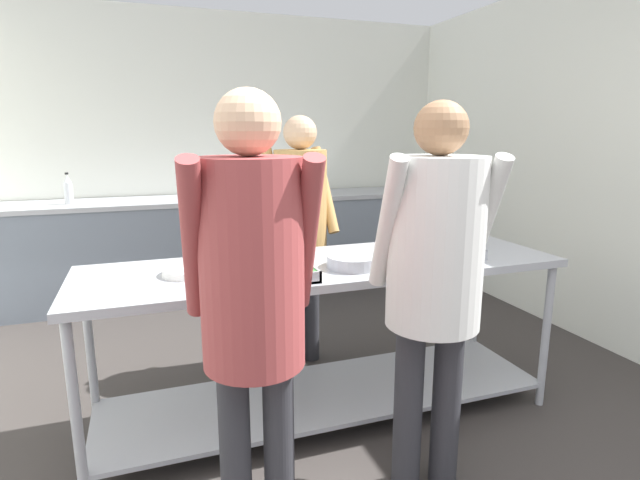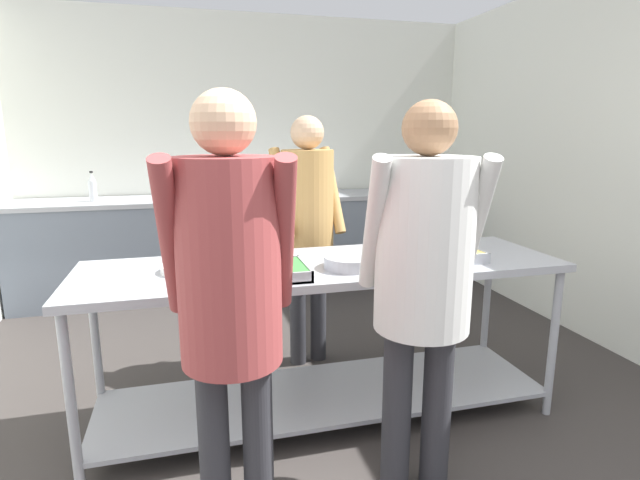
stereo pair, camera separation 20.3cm
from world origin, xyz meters
name	(u,v)px [view 2 (the right image)]	position (x,y,z in m)	size (l,w,h in m)	color
wall_rear	(252,152)	(0.00, 4.14, 1.32)	(4.53, 0.06, 2.65)	silver
wall_right	(591,160)	(2.23, 2.07, 1.32)	(0.06, 4.26, 2.65)	silver
back_counter	(259,242)	(0.00, 3.77, 0.46)	(4.37, 0.65, 0.93)	slate
serving_counter	(325,313)	(0.02, 1.40, 0.59)	(2.47, 0.73, 0.86)	#9EA0A8
plate_stack	(188,268)	(-0.67, 1.42, 0.88)	(0.26, 0.26, 0.04)	white
serving_tray_vegetables	(267,272)	(-0.32, 1.22, 0.89)	(0.38, 0.31, 0.05)	#9EA0A8
sauce_pan	(351,261)	(0.11, 1.27, 0.90)	(0.41, 0.27, 0.06)	#9EA0A8
serving_tray_roast	(433,255)	(0.59, 1.32, 0.89)	(0.48, 0.32, 0.05)	#9EA0A8
guest_serving_left	(230,284)	(-0.53, 0.62, 1.03)	(0.47, 0.36, 1.66)	#2D2D33
guest_serving_right	(423,265)	(0.24, 0.74, 1.01)	(0.52, 0.39, 1.65)	#2D2D33
cook_behind_counter	(308,214)	(0.08, 2.07, 1.01)	(0.47, 0.38, 1.63)	#2D2D33
water_bottle	(92,188)	(-1.46, 3.74, 1.05)	(0.07, 0.07, 0.27)	silver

